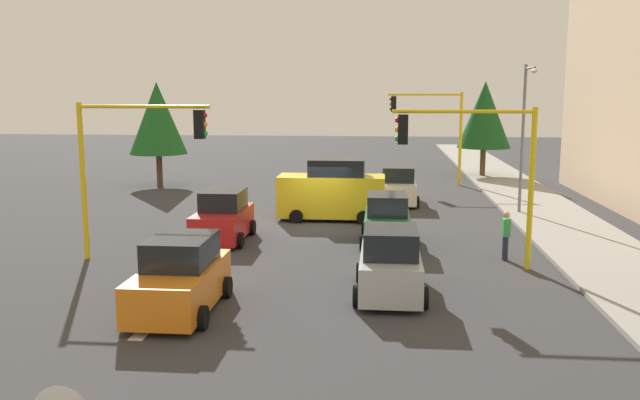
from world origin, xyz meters
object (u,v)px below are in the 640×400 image
(tree_roadside_far, at_px, (485,115))
(delivery_van_yellow, at_px, (332,192))
(street_lamp_curbside, at_px, (525,123))
(pedestrian_crossing, at_px, (506,234))
(traffic_signal_near_left, at_px, (474,155))
(car_green, at_px, (387,222))
(car_red, at_px, (223,218))
(tree_opposite_side, at_px, (158,118))
(traffic_signal_far_left, at_px, (432,120))
(car_orange, at_px, (180,278))
(traffic_signal_near_right, at_px, (134,149))
(car_silver, at_px, (390,265))
(car_white, at_px, (398,187))

(tree_roadside_far, relative_size, delivery_van_yellow, 1.35)
(street_lamp_curbside, bearing_deg, pedestrian_crossing, -14.69)
(traffic_signal_near_left, relative_size, pedestrian_crossing, 3.11)
(traffic_signal_near_left, distance_m, car_green, 5.02)
(car_red, bearing_deg, tree_roadside_far, 148.02)
(tree_opposite_side, distance_m, car_red, 16.88)
(traffic_signal_far_left, relative_size, delivery_van_yellow, 1.20)
(traffic_signal_near_left, bearing_deg, car_red, -109.76)
(tree_roadside_far, bearing_deg, delivery_van_yellow, -29.44)
(car_orange, bearing_deg, car_red, -174.01)
(tree_opposite_side, bearing_deg, car_red, 27.13)
(traffic_signal_far_left, distance_m, traffic_signal_near_right, 23.00)
(street_lamp_curbside, bearing_deg, tree_opposite_side, -112.55)
(car_red, bearing_deg, delivery_van_yellow, 140.41)
(traffic_signal_near_right, bearing_deg, tree_roadside_far, 147.73)
(traffic_signal_far_left, height_order, car_silver, traffic_signal_far_left)
(tree_roadside_far, relative_size, car_green, 1.71)
(traffic_signal_far_left, xyz_separation_m, traffic_signal_near_left, (20.00, -0.07, -0.30))
(car_red, xyz_separation_m, pedestrian_crossing, (2.10, 10.43, 0.01))
(street_lamp_curbside, bearing_deg, car_orange, -38.54)
(traffic_signal_near_left, bearing_deg, car_silver, -39.27)
(traffic_signal_far_left, xyz_separation_m, traffic_signal_near_right, (20.00, -11.36, -0.21))
(car_silver, bearing_deg, car_green, -179.51)
(tree_roadside_far, distance_m, car_orange, 31.73)
(traffic_signal_near_left, height_order, car_orange, traffic_signal_near_left)
(street_lamp_curbside, xyz_separation_m, tree_opposite_side, (-8.39, -20.20, -0.19))
(delivery_van_yellow, relative_size, car_red, 1.25)
(tree_opposite_side, distance_m, delivery_van_yellow, 15.49)
(street_lamp_curbside, relative_size, car_white, 1.70)
(car_orange, bearing_deg, car_green, 146.43)
(traffic_signal_near_left, xyz_separation_m, pedestrian_crossing, (-1.16, 1.35, -2.85))
(traffic_signal_near_right, relative_size, delivery_van_yellow, 1.13)
(traffic_signal_near_right, relative_size, car_white, 1.32)
(pedestrian_crossing, bearing_deg, tree_opposite_side, -133.12)
(street_lamp_curbside, bearing_deg, delivery_van_yellow, -79.55)
(car_green, distance_m, car_orange, 9.93)
(tree_opposite_side, bearing_deg, traffic_signal_near_left, 42.74)
(delivery_van_yellow, xyz_separation_m, car_white, (-4.66, 3.06, -0.38))
(car_white, bearing_deg, tree_roadside_far, 152.22)
(traffic_signal_near_left, distance_m, car_silver, 5.08)
(car_orange, bearing_deg, car_white, 161.13)
(street_lamp_curbside, distance_m, tree_opposite_side, 21.87)
(tree_opposite_side, relative_size, car_silver, 1.65)
(traffic_signal_near_right, xyz_separation_m, pedestrian_crossing, (-1.16, 12.64, -2.94))
(traffic_signal_near_left, xyz_separation_m, delivery_van_yellow, (-8.00, -5.16, -2.48))
(traffic_signal_near_right, height_order, car_red, traffic_signal_near_right)
(car_silver, xyz_separation_m, car_white, (-15.91, 0.55, 0.00))
(traffic_signal_near_left, bearing_deg, tree_opposite_side, -137.26)
(traffic_signal_near_right, relative_size, tree_opposite_side, 0.85)
(traffic_signal_near_left, xyz_separation_m, car_red, (-3.26, -9.08, -2.86))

